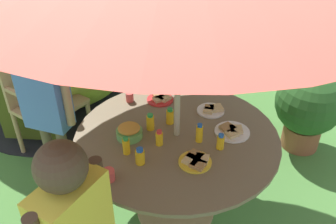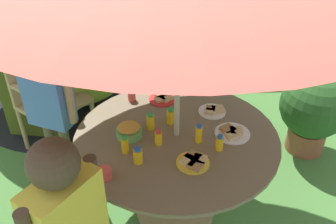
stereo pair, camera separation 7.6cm
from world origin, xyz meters
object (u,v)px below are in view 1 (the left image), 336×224
(snack_bowl, at_px, (129,132))
(child_in_white_shirt, at_px, (181,61))
(cup_far, at_px, (109,175))
(plate_mid_right, at_px, (196,161))
(potted_plant, at_px, (308,106))
(cup_near, at_px, (130,97))
(juice_bottle_back_edge, at_px, (150,122))
(plate_far_right, at_px, (160,99))
(juice_bottle_center_front, at_px, (221,142))
(dome_tent, at_px, (48,24))
(juice_bottle_near_left, at_px, (170,116))
(garden_table, at_px, (176,155))
(juice_bottle_near_right, at_px, (140,156))
(wooden_chair, at_px, (41,92))
(plate_center_back, at_px, (211,110))
(child_in_blue_shirt, at_px, (45,97))
(juice_bottle_far_left, at_px, (126,146))
(plate_mid_left, at_px, (232,131))
(juice_bottle_spot_a, at_px, (159,138))
(juice_bottle_front_edge, at_px, (199,133))

(snack_bowl, bearing_deg, child_in_white_shirt, 65.59)
(snack_bowl, distance_m, cup_far, 0.39)
(plate_mid_right, bearing_deg, potted_plant, 39.81)
(child_in_white_shirt, xyz_separation_m, cup_near, (-0.44, -0.54, -0.01))
(potted_plant, bearing_deg, juice_bottle_back_edge, -156.70)
(snack_bowl, height_order, juice_bottle_back_edge, juice_bottle_back_edge)
(plate_far_right, xyz_separation_m, juice_bottle_center_front, (0.33, -0.59, 0.04))
(dome_tent, height_order, juice_bottle_near_left, dome_tent)
(garden_table, distance_m, child_in_white_shirt, 1.01)
(plate_far_right, height_order, cup_far, cup_far)
(dome_tent, height_order, potted_plant, dome_tent)
(juice_bottle_center_front, bearing_deg, potted_plant, 40.53)
(plate_far_right, height_order, juice_bottle_near_right, juice_bottle_near_right)
(wooden_chair, relative_size, snack_bowl, 5.92)
(wooden_chair, xyz_separation_m, juice_bottle_center_front, (1.33, -1.03, 0.20))
(dome_tent, height_order, plate_mid_right, dome_tent)
(garden_table, height_order, potted_plant, potted_plant)
(juice_bottle_near_left, bearing_deg, plate_center_back, 21.05)
(snack_bowl, xyz_separation_m, juice_bottle_back_edge, (0.14, 0.07, 0.01))
(garden_table, bearing_deg, wooden_chair, 141.03)
(child_in_blue_shirt, relative_size, snack_bowl, 7.42)
(snack_bowl, bearing_deg, juice_bottle_far_left, -95.67)
(plate_mid_left, xyz_separation_m, juice_bottle_near_right, (-0.60, -0.25, 0.04))
(juice_bottle_center_front, height_order, juice_bottle_back_edge, juice_bottle_back_edge)
(plate_center_back, distance_m, juice_bottle_spot_a, 0.52)
(plate_mid_right, distance_m, cup_near, 0.81)
(child_in_blue_shirt, xyz_separation_m, juice_bottle_center_front, (1.16, -0.55, -0.04))
(dome_tent, height_order, child_in_blue_shirt, dome_tent)
(garden_table, height_order, cup_far, cup_far)
(dome_tent, distance_m, plate_mid_left, 2.21)
(potted_plant, distance_m, plate_center_back, 1.08)
(child_in_white_shirt, height_order, cup_far, child_in_white_shirt)
(plate_mid_left, relative_size, cup_near, 3.31)
(juice_bottle_center_front, bearing_deg, dome_tent, 126.95)
(plate_mid_right, relative_size, juice_bottle_far_left, 1.67)
(juice_bottle_near_left, relative_size, juice_bottle_back_edge, 0.98)
(child_in_blue_shirt, distance_m, juice_bottle_center_front, 1.28)
(child_in_blue_shirt, height_order, juice_bottle_near_right, child_in_blue_shirt)
(juice_bottle_center_front, bearing_deg, plate_far_right, 119.55)
(juice_bottle_far_left, bearing_deg, plate_center_back, 34.54)
(child_in_blue_shirt, relative_size, juice_bottle_front_edge, 9.55)
(potted_plant, bearing_deg, juice_bottle_center_front, -139.47)
(potted_plant, distance_m, cup_far, 1.98)
(plate_center_back, bearing_deg, juice_bottle_near_right, -135.47)
(juice_bottle_back_edge, bearing_deg, plate_mid_right, -54.59)
(child_in_white_shirt, xyz_separation_m, snack_bowl, (-0.44, -0.97, -0.01))
(dome_tent, bearing_deg, juice_bottle_near_left, -45.39)
(plate_center_back, bearing_deg, juice_bottle_far_left, -145.46)
(child_in_blue_shirt, distance_m, juice_bottle_far_left, 0.80)
(plate_center_back, distance_m, cup_far, 0.93)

